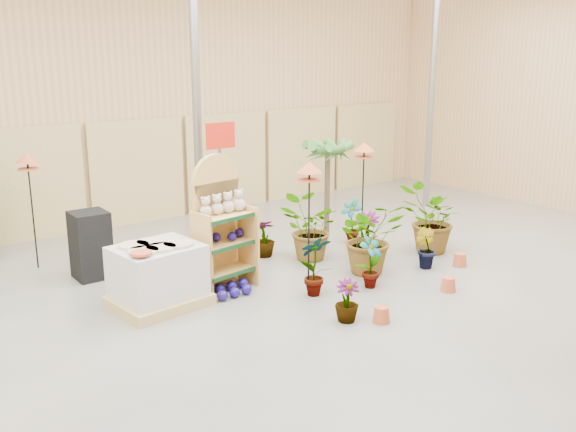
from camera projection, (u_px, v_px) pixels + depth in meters
The scene contains 22 objects.
room at pixel (297, 136), 8.09m from camera, with size 15.20×12.10×4.70m.
display_shelf at pixel (220, 227), 8.98m from camera, with size 0.86×0.61×1.89m.
teddy_bears at pixel (224, 205), 8.84m from camera, with size 0.70×0.18×0.30m.
gazing_balls_shelf at pixel (224, 237), 8.92m from camera, with size 0.70×0.24×0.13m.
gazing_balls_floor at pixel (233, 289), 8.82m from camera, with size 0.63×0.39×0.15m.
pallet_stack at pixel (158, 276), 8.35m from camera, with size 1.26×1.08×0.86m.
charcoal_planters at pixel (91, 245), 9.38m from camera, with size 0.50×0.50×1.00m.
offer_sign at pixel (221, 163), 9.92m from camera, with size 0.50×0.08×2.20m.
bird_table_front at pixel (309, 172), 8.41m from camera, with size 0.34×0.34×1.85m.
bird_table_right at pixel (364, 151), 10.29m from camera, with size 0.34×0.34×1.84m.
bird_table_back at pixel (27, 162), 9.51m from camera, with size 0.34×0.34×1.79m.
palm at pixel (328, 149), 11.42m from camera, with size 0.70×0.70×1.81m.
potted_plant_0 at pixel (315, 265), 8.72m from camera, with size 0.46×0.31×0.87m, color #39722A.
potted_plant_2 at pixel (370, 237), 9.60m from camera, with size 0.99×0.86×1.10m, color #39722A.
potted_plant_3 at pixel (366, 236), 10.28m from camera, with size 0.42×0.42×0.76m, color #39722A.
potted_plant_4 at pixel (352, 221), 11.12m from camera, with size 0.41×0.28×0.78m, color #39722A.
potted_plant_6 at pixel (308, 229), 10.18m from camera, with size 0.92×0.80×1.02m, color #39722A.
potted_plant_7 at pixel (347, 301), 7.91m from camera, with size 0.30×0.30×0.53m, color #39722A.
potted_plant_8 at pixel (370, 262), 9.00m from camera, with size 0.41×0.27×0.77m, color #39722A.
potted_plant_9 at pixel (425, 248), 9.86m from camera, with size 0.34×0.27×0.61m, color #39722A.
potted_plant_10 at pixel (431, 220), 10.53m from camera, with size 1.01×0.88×1.12m, color #39722A.
potted_plant_11 at pixel (264, 238), 10.40m from camera, with size 0.35×0.35×0.62m, color #39722A.
Camera 1 is at (-4.92, -5.51, 3.27)m, focal length 40.00 mm.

